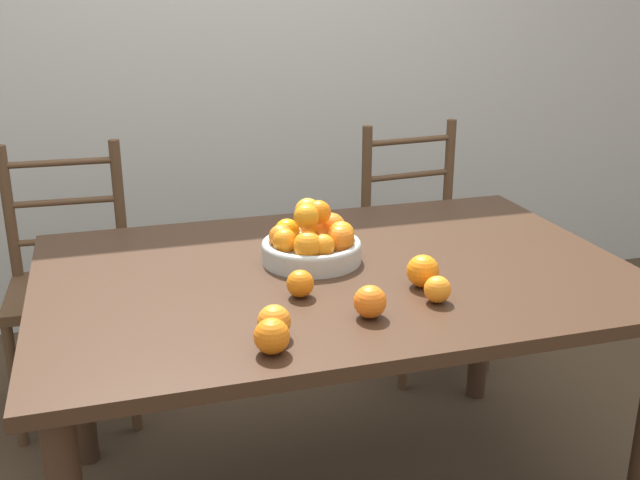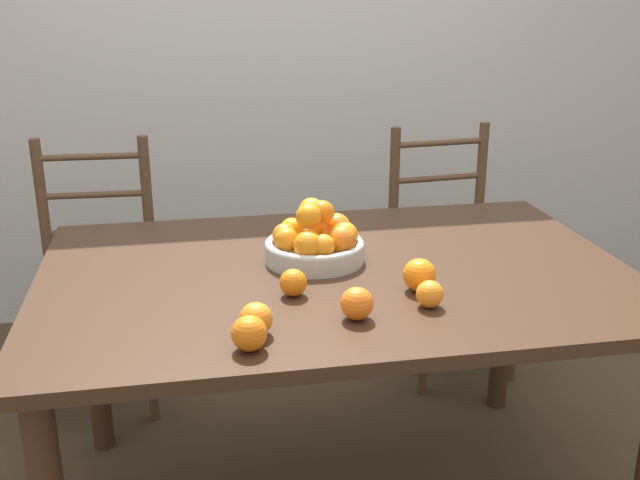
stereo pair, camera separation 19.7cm
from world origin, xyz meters
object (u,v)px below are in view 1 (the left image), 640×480
object	(u,v)px
fruit_bowl	(312,242)
orange_loose_0	(370,302)
orange_loose_4	(423,271)
chair_right	(422,252)
orange_loose_3	(437,289)
orange_loose_5	(300,284)
chair_left	(71,289)
orange_loose_1	(272,336)
orange_loose_2	(274,322)

from	to	relation	value
fruit_bowl	orange_loose_0	bearing A→B (deg)	-86.20
orange_loose_0	orange_loose_4	world-z (taller)	orange_loose_4
chair_right	orange_loose_3	bearing A→B (deg)	-118.07
fruit_bowl	orange_loose_5	xyz separation A→B (m)	(-0.10, -0.23, -0.02)
orange_loose_3	chair_left	bearing A→B (deg)	129.27
orange_loose_1	orange_loose_3	distance (m)	0.46
orange_loose_1	orange_loose_4	size ratio (longest dim) A/B	0.92
orange_loose_3	orange_loose_1	bearing A→B (deg)	-162.45
orange_loose_3	orange_loose_4	size ratio (longest dim) A/B	0.79
orange_loose_4	orange_loose_1	bearing A→B (deg)	-151.77
chair_right	orange_loose_4	bearing A→B (deg)	-119.84
orange_loose_3	chair_left	xyz separation A→B (m)	(-0.89, 1.09, -0.34)
orange_loose_1	chair_left	distance (m)	1.36
orange_loose_4	chair_right	xyz separation A→B (m)	(0.46, 0.99, -0.34)
orange_loose_3	fruit_bowl	bearing A→B (deg)	120.85
fruit_bowl	orange_loose_5	distance (m)	0.25
orange_loose_3	chair_right	xyz separation A→B (m)	(0.46, 1.09, -0.34)
fruit_bowl	orange_loose_2	distance (m)	0.47
orange_loose_3	chair_left	world-z (taller)	chair_left
orange_loose_1	chair_left	world-z (taller)	chair_left
orange_loose_0	orange_loose_5	xyz separation A→B (m)	(-0.12, 0.16, -0.00)
orange_loose_2	chair_right	xyz separation A→B (m)	(0.88, 1.16, -0.34)
chair_left	orange_loose_2	bearing A→B (deg)	-65.61
chair_right	orange_loose_2	bearing A→B (deg)	-132.34
chair_right	orange_loose_0	bearing A→B (deg)	-125.05
fruit_bowl	chair_right	distance (m)	1.06
orange_loose_0	orange_loose_3	size ratio (longest dim) A/B	1.16
fruit_bowl	orange_loose_0	distance (m)	0.39
orange_loose_0	chair_left	xyz separation A→B (m)	(-0.71, 1.13, -0.34)
orange_loose_1	orange_loose_4	xyz separation A→B (m)	(0.45, 0.24, 0.00)
orange_loose_3	chair_right	size ratio (longest dim) A/B	0.07
fruit_bowl	orange_loose_5	bearing A→B (deg)	-113.18
orange_loose_4	chair_right	world-z (taller)	chair_right
orange_loose_1	orange_loose_3	world-z (taller)	orange_loose_1
orange_loose_2	chair_left	distance (m)	1.30
orange_loose_2	chair_left	world-z (taller)	chair_left
orange_loose_1	fruit_bowl	bearing A→B (deg)	64.91
orange_loose_2	fruit_bowl	bearing A→B (deg)	63.70
orange_loose_4	chair_left	xyz separation A→B (m)	(-0.90, 0.99, -0.34)
orange_loose_5	chair_left	size ratio (longest dim) A/B	0.07
orange_loose_0	orange_loose_5	distance (m)	0.20
fruit_bowl	orange_loose_2	world-z (taller)	fruit_bowl
orange_loose_0	orange_loose_1	xyz separation A→B (m)	(-0.26, -0.11, -0.00)
orange_loose_5	orange_loose_1	bearing A→B (deg)	-116.67
chair_left	chair_right	bearing A→B (deg)	2.28
orange_loose_0	orange_loose_4	size ratio (longest dim) A/B	0.92
orange_loose_5	orange_loose_4	bearing A→B (deg)	-4.75
orange_loose_0	chair_right	world-z (taller)	chair_right
orange_loose_2	orange_loose_1	bearing A→B (deg)	-107.21
orange_loose_4	chair_right	bearing A→B (deg)	65.26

